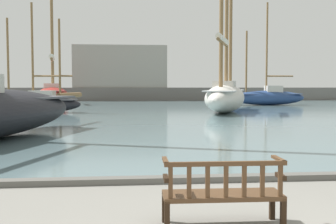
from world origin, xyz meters
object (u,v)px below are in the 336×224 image
Objects in this scene: sailboat_outer_starboard at (268,96)px; sailboat_nearest_starboard at (36,102)px; park_bench at (223,192)px; sailboat_centre_channel at (226,93)px; sailboat_outer_port at (53,93)px.

sailboat_nearest_starboard is (-19.29, -9.15, -0.10)m from sailboat_outer_starboard.
sailboat_outer_starboard reaches higher than park_bench.
sailboat_nearest_starboard is at bearing 177.29° from sailboat_centre_channel.
sailboat_outer_port is (-8.81, 38.59, 0.69)m from park_bench.
park_bench is 24.81m from sailboat_nearest_starboard.
park_bench is 0.13× the size of sailboat_outer_port.
sailboat_outer_port is at bearing 102.87° from park_bench.
sailboat_outer_port reaches higher than sailboat_outer_starboard.
sailboat_centre_channel is (5.52, 23.07, 0.91)m from park_bench.
park_bench is 39.59m from sailboat_outer_port.
sailboat_outer_port is at bearing 132.73° from sailboat_centre_channel.
sailboat_outer_starboard is 0.65× the size of sailboat_centre_channel.
sailboat_outer_port is at bearing 164.47° from sailboat_outer_starboard.
sailboat_outer_starboard is at bearing 25.37° from sailboat_nearest_starboard.
sailboat_outer_starboard is (20.72, -5.76, -0.25)m from sailboat_outer_port.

